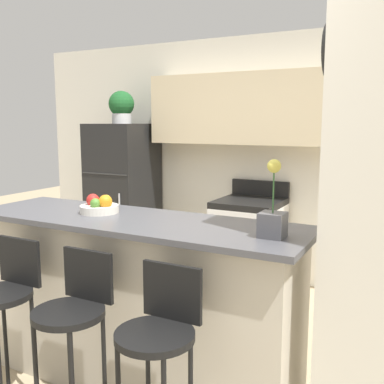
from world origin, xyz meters
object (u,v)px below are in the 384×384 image
orchid_vase (273,217)px  stove_range (249,244)px  potted_plant_on_fridge (121,107)px  fruit_bowl (100,206)px  bar_stool_mid (74,315)px  bar_stool_right (159,337)px  bar_stool_left (5,297)px  refrigerator (124,197)px

orchid_vase → stove_range: bearing=113.6°
stove_range → potted_plant_on_fridge: potted_plant_on_fridge is taller
potted_plant_on_fridge → orchid_vase: size_ratio=0.90×
orchid_vase → fruit_bowl: bearing=176.1°
bar_stool_mid → bar_stool_right: size_ratio=1.00×
orchid_vase → bar_stool_left: bearing=-160.9°
stove_range → bar_stool_mid: size_ratio=1.08×
bar_stool_mid → orchid_vase: size_ratio=2.47×
potted_plant_on_fridge → orchid_vase: bearing=-39.2°
bar_stool_mid → refrigerator: bearing=121.1°
bar_stool_left → bar_stool_right: bearing=0.0°
bar_stool_right → orchid_vase: orchid_vase is taller
bar_stool_left → bar_stool_right: 1.05m
refrigerator → orchid_vase: bearing=-39.2°
orchid_vase → fruit_bowl: size_ratio=1.61×
refrigerator → potted_plant_on_fridge: bearing=115.2°
bar_stool_left → potted_plant_on_fridge: bearing=111.2°
refrigerator → orchid_vase: refrigerator is taller
potted_plant_on_fridge → bar_stool_mid: bearing=-58.9°
refrigerator → stove_range: bearing=0.8°
refrigerator → bar_stool_right: size_ratio=1.67×
orchid_vase → fruit_bowl: (-1.19, 0.08, -0.06)m
bar_stool_mid → potted_plant_on_fridge: potted_plant_on_fridge is taller
refrigerator → bar_stool_right: bearing=-50.6°
bar_stool_left → bar_stool_mid: size_ratio=1.00×
refrigerator → orchid_vase: (2.37, -1.93, 0.37)m
bar_stool_right → orchid_vase: bearing=52.6°
potted_plant_on_fridge → fruit_bowl: bearing=-57.4°
potted_plant_on_fridge → fruit_bowl: (1.18, -1.85, -0.71)m
bar_stool_left → fruit_bowl: bearing=67.1°
fruit_bowl → refrigerator: bearing=122.6°
stove_range → potted_plant_on_fridge: bearing=-179.2°
bar_stool_left → potted_plant_on_fridge: size_ratio=2.75×
stove_range → potted_plant_on_fridge: size_ratio=2.97×
bar_stool_right → orchid_vase: (0.38, 0.49, 0.52)m
bar_stool_left → orchid_vase: size_ratio=2.47×
stove_range → bar_stool_left: size_ratio=1.08×
bar_stool_left → potted_plant_on_fridge: 2.86m
refrigerator → bar_stool_left: refrigerator is taller
orchid_vase → fruit_bowl: 1.19m
potted_plant_on_fridge → refrigerator: bearing=-64.8°
refrigerator → bar_stool_right: 3.15m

